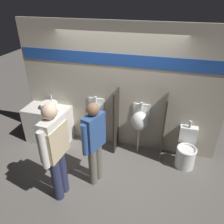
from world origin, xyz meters
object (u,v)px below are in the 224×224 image
Objects in this scene: person_with_lanyard at (94,141)px; urinal_near_counter at (95,115)px; person_in_vest at (55,147)px; urinal_far at (140,121)px; sink_basin at (49,105)px; toilet at (186,152)px; cell_phone at (56,112)px.

urinal_near_counter is at bearing 39.13° from person_with_lanyard.
urinal_far is at bearing -30.59° from person_in_vest.
urinal_far is 1.24m from person_with_lanyard.
sink_basin reaches higher than toilet.
person_in_vest is (0.70, -1.30, 0.19)m from cell_phone.
urinal_far is (1.00, 0.00, 0.00)m from urinal_near_counter.
toilet is 2.61m from person_in_vest.
urinal_far is 1.27× the size of toilet.
urinal_far is (1.80, 0.24, -0.06)m from cell_phone.
sink_basin is 3.10m from toilet.
urinal_near_counter is at bearing 175.55° from toilet.
cell_phone is at bearing -172.52° from urinal_far.
cell_phone is 1.81m from urinal_far.
sink_basin is 0.33× the size of urinal_far.
urinal_far is 0.71× the size of person_with_lanyard.
person_in_vest is at bearing -125.50° from urinal_far.
person_with_lanyard reaches higher than sink_basin.
person_in_vest reaches higher than cell_phone.
urinal_far is at bearing 171.16° from toilet.
person_in_vest is at bearing -61.52° from cell_phone.
sink_basin is 0.31m from cell_phone.
sink_basin is at bearing -176.28° from urinal_near_counter.
person_with_lanyard is at bearing -40.50° from person_in_vest.
cell_phone is 0.84m from urinal_near_counter.
person_with_lanyard is at bearing -34.75° from sink_basin.
urinal_far is 1.11m from toilet.
sink_basin is 1.06m from urinal_near_counter.
sink_basin is at bearing 74.77° from person_with_lanyard.
urinal_near_counter is 1.14m from person_with_lanyard.
cell_phone is at bearing -163.59° from urinal_near_counter.
cell_phone is (0.25, -0.17, -0.05)m from sink_basin.
toilet is 0.56× the size of person_with_lanyard.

